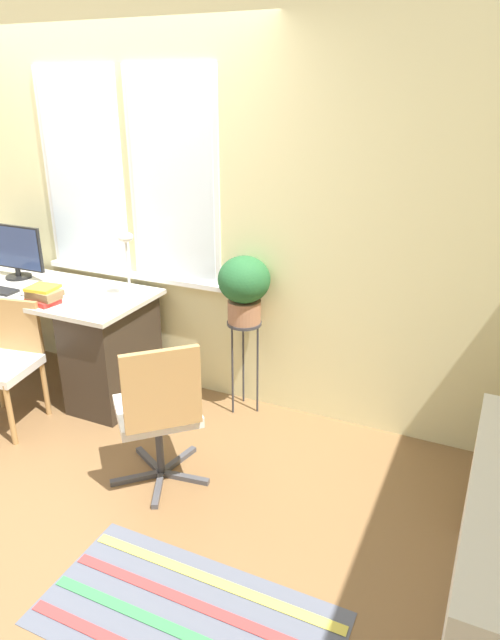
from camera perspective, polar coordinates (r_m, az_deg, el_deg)
The scene contains 12 objects.
ground_plane at distance 4.17m, azimuth -18.22°, elevation -9.26°, with size 14.00×14.00×0.00m, color brown.
wall_back_with_window at distance 4.25m, azimuth -13.15°, elevation 11.61°, with size 9.00×0.12×2.70m.
desk at distance 4.59m, azimuth -21.23°, elevation -0.91°, with size 2.02×0.72×0.77m.
monitor at distance 4.58m, azimuth -22.46°, elevation 6.42°, with size 0.50×0.19×0.40m.
mouse at distance 4.23m, azimuth -21.71°, elevation 2.53°, with size 0.04×0.06×0.03m.
desk_lamp at distance 3.88m, azimuth -12.21°, elevation 6.43°, with size 0.13×0.13×0.45m.
book_stack at distance 4.01m, azimuth -19.95°, elevation 2.37°, with size 0.24×0.20×0.11m.
desk_chair_wooden at distance 4.06m, azimuth -23.39°, elevation -3.65°, with size 0.49×0.49×0.82m.
office_chair_swivel at distance 3.17m, azimuth -9.09°, elevation -8.98°, with size 0.61×0.61×0.91m.
plant_stand at distance 3.81m, azimuth -0.57°, elevation -1.50°, with size 0.23×0.23×0.66m.
potted_plant at distance 3.68m, azimuth -0.59°, elevation 3.52°, with size 0.34×0.34×0.45m.
floor_rug_striped at distance 2.76m, azimuth -6.24°, elevation -27.54°, with size 1.30×0.66×0.01m.
Camera 1 is at (2.58, -2.51, 2.11)m, focal length 32.00 mm.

